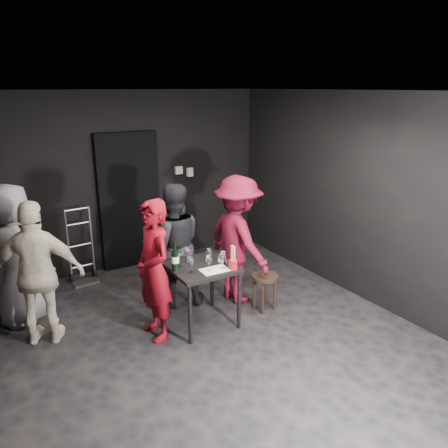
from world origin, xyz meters
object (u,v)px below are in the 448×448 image
server_red (154,266)px  man_maroon (238,232)px  woman_black (173,241)px  bystander_cream (38,268)px  breadstick_cup (233,258)px  tasting_table (201,274)px  stool (265,282)px  hand_truck (83,268)px  bystander_grey (14,246)px  wine_bottle (175,260)px

server_red → man_maroon: size_ratio=0.91×
woman_black → man_maroon: size_ratio=0.92×
bystander_cream → breadstick_cup: bystander_cream is taller
tasting_table → woman_black: (-0.06, 0.65, 0.22)m
stool → hand_truck: bearing=130.7°
tasting_table → man_maroon: size_ratio=0.40×
hand_truck → breadstick_cup: hand_truck is taller
tasting_table → bystander_grey: (-1.83, 1.19, 0.32)m
bystander_grey → stool: bearing=127.5°
man_maroon → tasting_table: bearing=109.4°
bystander_grey → breadstick_cup: size_ratio=6.35×
stool → bystander_cream: 2.66m
man_maroon → bystander_grey: bystander_grey is taller
man_maroon → hand_truck: bearing=40.6°
hand_truck → breadstick_cup: size_ratio=3.63×
tasting_table → man_maroon: bearing=23.7°
hand_truck → stool: (1.77, -2.05, 0.16)m
woman_black → bystander_cream: (-1.62, -0.07, 0.01)m
tasting_table → bystander_grey: 2.21m
bystander_cream → bystander_grey: (-0.16, 0.61, 0.09)m
hand_truck → wine_bottle: (0.61, -1.91, 0.67)m
woman_black → bystander_grey: 1.86m
bystander_cream → bystander_grey: 0.64m
hand_truck → server_red: (0.35, -1.91, 0.66)m
man_maroon → bystander_grey: bearing=66.6°
woman_black → wine_bottle: bearing=83.2°
wine_bottle → hand_truck: bearing=107.6°
woman_black → breadstick_cup: woman_black is taller
server_red → bystander_cream: size_ratio=0.98×
man_maroon → stool: bearing=-165.9°
server_red → man_maroon: (1.28, 0.28, 0.08)m
woman_black → bystander_cream: 1.62m
wine_bottle → bystander_grey: bearing=142.8°
tasting_table → bystander_cream: (-1.67, 0.58, 0.23)m
server_red → bystander_grey: bystander_grey is taller
wine_bottle → server_red: bearing=-179.7°
bystander_grey → breadstick_cup: bearing=118.3°
hand_truck → tasting_table: bearing=-68.9°
tasting_table → server_red: size_ratio=0.43×
breadstick_cup → wine_bottle: bearing=151.7°
breadstick_cup → bystander_cream: bearing=156.3°
hand_truck → server_red: bearing=-83.8°
stool → woman_black: (-0.91, 0.75, 0.50)m
wine_bottle → breadstick_cup: size_ratio=1.12×
tasting_table → bystander_cream: bearing=161.0°
man_maroon → wine_bottle: bearing=100.7°
hand_truck → man_maroon: 2.42m
stool → woman_black: woman_black is taller
server_red → breadstick_cup: size_ratio=5.64×
tasting_table → man_maroon: (0.71, 0.31, 0.29)m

